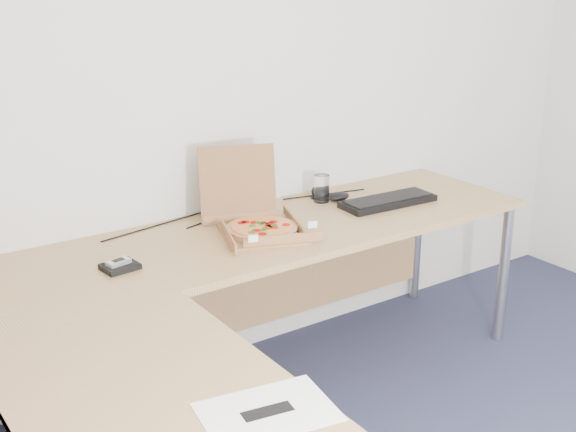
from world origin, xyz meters
TOP-DOWN VIEW (x-y plane):
  - desk at (-0.82, 0.97)m, footprint 2.50×2.20m
  - pizza_box at (-0.52, 1.39)m, footprint 0.33×0.38m
  - drinking_glass at (-0.05, 1.58)m, footprint 0.07×0.07m
  - keyboard at (0.18, 1.38)m, footprint 0.47×0.19m
  - mouse at (0.02, 1.55)m, footprint 0.12×0.08m
  - wallet at (-1.15, 1.35)m, footprint 0.13×0.12m
  - phone at (-1.15, 1.35)m, footprint 0.09×0.06m
  - paper_sheet at (-1.20, 0.28)m, footprint 0.36×0.29m
  - dome_speaker at (-0.03, 1.64)m, footprint 0.08×0.08m
  - cable_bundle at (-0.46, 1.68)m, footprint 0.65×0.13m

SIDE VIEW (x-z plane):
  - desk at x=-0.82m, z-range 0.34..1.07m
  - paper_sheet at x=-1.20m, z-range 0.73..0.73m
  - cable_bundle at x=-0.46m, z-range 0.73..0.74m
  - wallet at x=-1.15m, z-range 0.73..0.75m
  - keyboard at x=0.18m, z-range 0.73..0.76m
  - mouse at x=0.02m, z-range 0.73..0.77m
  - phone at x=-1.15m, z-range 0.75..0.77m
  - dome_speaker at x=-0.03m, z-range 0.73..0.80m
  - pizza_box at x=-0.52m, z-range 0.60..0.94m
  - drinking_glass at x=-0.05m, z-range 0.73..0.86m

